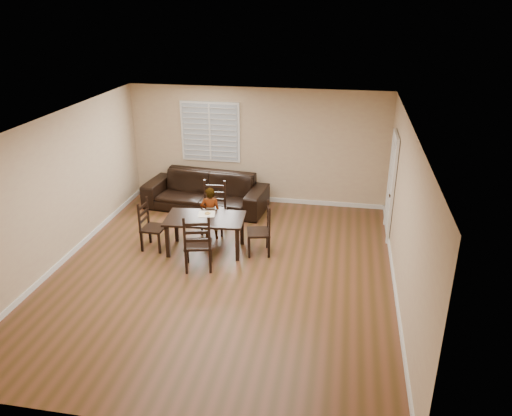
{
  "coord_description": "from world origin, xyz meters",
  "views": [
    {
      "loc": [
        1.98,
        -7.5,
        4.55
      ],
      "look_at": [
        0.48,
        0.71,
        1.0
      ],
      "focal_mm": 35.0,
      "sensor_mm": 36.0,
      "label": 1
    }
  ],
  "objects_px": {
    "donut": "(208,213)",
    "sofa": "(206,192)",
    "chair_far": "(198,247)",
    "dining_table": "(205,222)",
    "child": "(211,213)",
    "chair_left": "(148,226)",
    "chair_right": "(265,231)",
    "chair_near": "(215,208)"
  },
  "relations": [
    {
      "from": "donut",
      "to": "sofa",
      "type": "bearing_deg",
      "value": 107.17
    },
    {
      "from": "chair_far",
      "to": "donut",
      "type": "relative_size",
      "value": 9.86
    },
    {
      "from": "dining_table",
      "to": "donut",
      "type": "distance_m",
      "value": 0.2
    },
    {
      "from": "child",
      "to": "sofa",
      "type": "xyz_separation_m",
      "value": [
        -0.53,
        1.5,
        -0.14
      ]
    },
    {
      "from": "chair_far",
      "to": "child",
      "type": "distance_m",
      "value": 1.34
    },
    {
      "from": "dining_table",
      "to": "chair_far",
      "type": "xyz_separation_m",
      "value": [
        0.09,
        -0.8,
        -0.11
      ]
    },
    {
      "from": "dining_table",
      "to": "sofa",
      "type": "xyz_separation_m",
      "value": [
        -0.57,
        2.03,
        -0.2
      ]
    },
    {
      "from": "donut",
      "to": "chair_left",
      "type": "bearing_deg",
      "value": -167.94
    },
    {
      "from": "chair_far",
      "to": "chair_right",
      "type": "distance_m",
      "value": 1.39
    },
    {
      "from": "child",
      "to": "donut",
      "type": "bearing_deg",
      "value": 84.16
    },
    {
      "from": "chair_left",
      "to": "sofa",
      "type": "distance_m",
      "value": 2.18
    },
    {
      "from": "donut",
      "to": "sofa",
      "type": "distance_m",
      "value": 1.98
    },
    {
      "from": "dining_table",
      "to": "sofa",
      "type": "relative_size",
      "value": 0.55
    },
    {
      "from": "chair_right",
      "to": "child",
      "type": "relative_size",
      "value": 0.92
    },
    {
      "from": "chair_far",
      "to": "chair_left",
      "type": "bearing_deg",
      "value": -44.79
    },
    {
      "from": "chair_far",
      "to": "chair_right",
      "type": "height_order",
      "value": "chair_far"
    },
    {
      "from": "dining_table",
      "to": "donut",
      "type": "xyz_separation_m",
      "value": [
        0.01,
        0.17,
        0.12
      ]
    },
    {
      "from": "dining_table",
      "to": "donut",
      "type": "relative_size",
      "value": 13.96
    },
    {
      "from": "chair_left",
      "to": "donut",
      "type": "distance_m",
      "value": 1.2
    },
    {
      "from": "chair_far",
      "to": "child",
      "type": "height_order",
      "value": "child"
    },
    {
      "from": "sofa",
      "to": "chair_far",
      "type": "bearing_deg",
      "value": -70.82
    },
    {
      "from": "chair_near",
      "to": "donut",
      "type": "relative_size",
      "value": 9.7
    },
    {
      "from": "chair_right",
      "to": "chair_far",
      "type": "bearing_deg",
      "value": -62.18
    },
    {
      "from": "chair_near",
      "to": "sofa",
      "type": "distance_m",
      "value": 1.19
    },
    {
      "from": "dining_table",
      "to": "chair_near",
      "type": "relative_size",
      "value": 1.44
    },
    {
      "from": "chair_far",
      "to": "chair_right",
      "type": "relative_size",
      "value": 1.07
    },
    {
      "from": "chair_right",
      "to": "donut",
      "type": "relative_size",
      "value": 9.17
    },
    {
      "from": "chair_far",
      "to": "donut",
      "type": "height_order",
      "value": "chair_far"
    },
    {
      "from": "chair_far",
      "to": "chair_left",
      "type": "xyz_separation_m",
      "value": [
        -1.22,
        0.72,
        -0.05
      ]
    },
    {
      "from": "dining_table",
      "to": "sofa",
      "type": "distance_m",
      "value": 2.12
    },
    {
      "from": "chair_near",
      "to": "sofa",
      "type": "height_order",
      "value": "chair_near"
    },
    {
      "from": "child",
      "to": "chair_right",
      "type": "bearing_deg",
      "value": 146.84
    },
    {
      "from": "dining_table",
      "to": "chair_right",
      "type": "relative_size",
      "value": 1.52
    },
    {
      "from": "chair_far",
      "to": "chair_right",
      "type": "bearing_deg",
      "value": -153.1
    },
    {
      "from": "child",
      "to": "chair_left",
      "type": "bearing_deg",
      "value": 15.99
    },
    {
      "from": "chair_far",
      "to": "chair_left",
      "type": "distance_m",
      "value": 1.42
    },
    {
      "from": "dining_table",
      "to": "donut",
      "type": "height_order",
      "value": "donut"
    },
    {
      "from": "chair_far",
      "to": "chair_left",
      "type": "height_order",
      "value": "chair_far"
    },
    {
      "from": "dining_table",
      "to": "chair_left",
      "type": "xyz_separation_m",
      "value": [
        -1.13,
        -0.08,
        -0.16
      ]
    },
    {
      "from": "sofa",
      "to": "chair_right",
      "type": "bearing_deg",
      "value": -42.34
    },
    {
      "from": "chair_right",
      "to": "donut",
      "type": "distance_m",
      "value": 1.16
    },
    {
      "from": "chair_near",
      "to": "chair_far",
      "type": "xyz_separation_m",
      "value": [
        0.16,
        -1.76,
        0.01
      ]
    }
  ]
}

